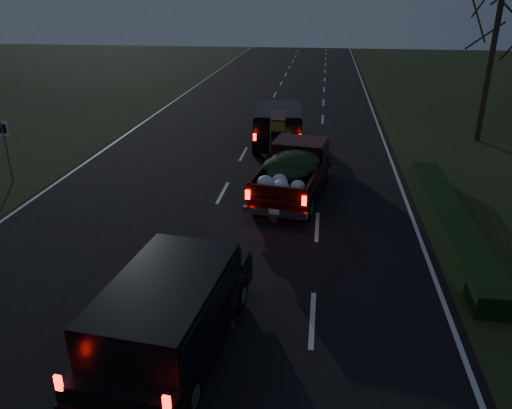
# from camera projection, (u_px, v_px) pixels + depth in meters

# --- Properties ---
(ground) EXTENTS (120.00, 120.00, 0.00)m
(ground) POSITION_uv_depth(u_px,v_px,m) (189.00, 257.00, 14.24)
(ground) COLOR black
(ground) RESTS_ON ground
(road_asphalt) EXTENTS (14.00, 120.00, 0.02)m
(road_asphalt) POSITION_uv_depth(u_px,v_px,m) (189.00, 257.00, 14.24)
(road_asphalt) COLOR black
(road_asphalt) RESTS_ON ground
(hedge_row) EXTENTS (1.00, 10.00, 0.60)m
(hedge_row) POSITION_uv_depth(u_px,v_px,m) (450.00, 220.00, 15.90)
(hedge_row) COLOR black
(hedge_row) RESTS_ON ground
(route_sign) EXTENTS (0.55, 0.08, 2.50)m
(route_sign) POSITION_uv_depth(u_px,v_px,m) (5.00, 142.00, 19.20)
(route_sign) COLOR gray
(route_sign) RESTS_ON ground
(bare_tree_far) EXTENTS (3.60, 3.60, 7.00)m
(bare_tree_far) POSITION_uv_depth(u_px,v_px,m) (496.00, 33.00, 23.55)
(bare_tree_far) COLOR black
(bare_tree_far) RESTS_ON ground
(pickup_truck) EXTENTS (2.80, 5.58, 2.80)m
(pickup_truck) POSITION_uv_depth(u_px,v_px,m) (294.00, 168.00, 18.25)
(pickup_truck) COLOR #320906
(pickup_truck) RESTS_ON ground
(lead_suv) EXTENTS (2.66, 5.49, 1.53)m
(lead_suv) POSITION_uv_depth(u_px,v_px,m) (278.00, 123.00, 24.19)
(lead_suv) COLOR black
(lead_suv) RESTS_ON ground
(rear_suv) EXTENTS (2.64, 5.28, 1.46)m
(rear_suv) POSITION_uv_depth(u_px,v_px,m) (169.00, 307.00, 10.09)
(rear_suv) COLOR black
(rear_suv) RESTS_ON ground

